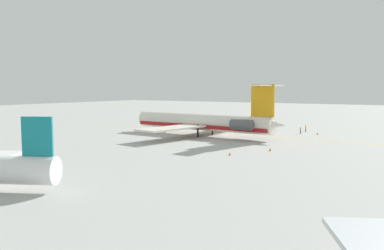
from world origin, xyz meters
The scene contains 9 objects.
ground centered at (0.00, 0.00, 0.00)m, with size 389.18×389.18×0.00m, color #ADADA8.
main_jetliner centered at (1.91, 5.69, 3.25)m, with size 40.97×36.34×11.93m.
ground_crew_near_nose centered at (22.73, -9.38, 1.05)m, with size 0.42×0.26×1.66m.
ground_crew_near_tail centered at (-15.47, -15.18, 1.05)m, with size 0.35×0.29×1.65m.
ground_crew_portside centered at (-15.65, -10.07, 1.04)m, with size 0.26×0.39×1.64m.
safety_cone_nose centered at (-18.89, 18.44, 0.28)m, with size 0.40×0.40×0.55m, color #EA590F.
safety_cone_wingtip centered at (-19.54, -10.88, 0.28)m, with size 0.40×0.40×0.55m, color #EA590F.
safety_cone_tail centered at (-14.90, 26.32, 0.28)m, with size 0.40×0.40×0.55m, color #EA590F.
taxiway_centreline centered at (3.05, -2.39, 0.00)m, with size 88.44×0.36×0.01m, color gold.
Camera 1 is at (-43.85, 83.98, 11.12)m, focal length 36.73 mm.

